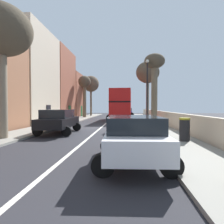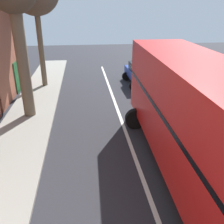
# 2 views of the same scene
# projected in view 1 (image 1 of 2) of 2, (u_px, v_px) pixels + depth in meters

# --- Properties ---
(ground_plane) EXTENTS (84.00, 84.00, 0.00)m
(ground_plane) POSITION_uv_depth(u_px,v_px,m) (101.00, 128.00, 16.92)
(ground_plane) COLOR #28282D
(road_centre_line) EXTENTS (0.16, 54.00, 0.01)m
(road_centre_line) POSITION_uv_depth(u_px,v_px,m) (101.00, 128.00, 16.92)
(road_centre_line) COLOR silver
(road_centre_line) RESTS_ON ground
(sidewalk_left) EXTENTS (2.60, 60.00, 0.12)m
(sidewalk_left) POSITION_uv_depth(u_px,v_px,m) (48.00, 127.00, 17.27)
(sidewalk_left) COLOR gray
(sidewalk_left) RESTS_ON ground
(sidewalk_right) EXTENTS (2.60, 60.00, 0.12)m
(sidewalk_right) POSITION_uv_depth(u_px,v_px,m) (156.00, 128.00, 16.56)
(sidewalk_right) COLOR gray
(sidewalk_right) RESTS_ON ground
(terraced_houses_left) EXTENTS (4.07, 47.68, 10.69)m
(terraced_houses_left) POSITION_uv_depth(u_px,v_px,m) (10.00, 75.00, 17.53)
(terraced_houses_left) COLOR beige
(terraced_houses_left) RESTS_ON ground
(boundary_wall_right) EXTENTS (0.36, 54.00, 1.39)m
(boundary_wall_right) POSITION_uv_depth(u_px,v_px,m) (174.00, 121.00, 16.42)
(boundary_wall_right) COLOR beige
(boundary_wall_right) RESTS_ON ground
(double_decker_bus) EXTENTS (3.79, 10.43, 4.06)m
(double_decker_bus) POSITION_uv_depth(u_px,v_px,m) (122.00, 104.00, 26.61)
(double_decker_bus) COLOR red
(double_decker_bus) RESTS_ON ground
(parked_car_white_right_0) EXTENTS (2.56, 4.19, 1.58)m
(parked_car_white_right_0) POSITION_uv_depth(u_px,v_px,m) (133.00, 136.00, 6.25)
(parked_car_white_right_0) COLOR silver
(parked_car_white_right_0) RESTS_ON ground
(parked_car_black_left_1) EXTENTS (2.62, 4.63, 1.70)m
(parked_car_black_left_1) POSITION_uv_depth(u_px,v_px,m) (59.00, 120.00, 13.39)
(parked_car_black_left_1) COLOR black
(parked_car_black_left_1) RESTS_ON ground
(parked_car_blue_right_3) EXTENTS (2.53, 4.42, 1.66)m
(parked_car_blue_right_3) POSITION_uv_depth(u_px,v_px,m) (127.00, 112.00, 37.20)
(parked_car_blue_right_3) COLOR #1E389E
(parked_car_blue_right_3) RESTS_ON ground
(street_tree_left_0) EXTENTS (2.14, 2.14, 7.14)m
(street_tree_left_0) POSITION_uv_depth(u_px,v_px,m) (84.00, 85.00, 32.59)
(street_tree_left_0) COLOR brown
(street_tree_left_0) RESTS_ON sidewalk_left
(street_tree_right_1) EXTENTS (3.25, 3.25, 8.14)m
(street_tree_right_1) POSITION_uv_depth(u_px,v_px,m) (148.00, 73.00, 26.49)
(street_tree_right_1) COLOR #7A6B56
(street_tree_right_1) RESTS_ON sidewalk_right
(street_tree_right_3) EXTENTS (2.05, 2.05, 7.10)m
(street_tree_right_3) POSITION_uv_depth(u_px,v_px,m) (154.00, 70.00, 18.92)
(street_tree_right_3) COLOR brown
(street_tree_right_3) RESTS_ON sidewalk_right
(street_tree_left_4) EXTENTS (3.22, 3.22, 8.02)m
(street_tree_left_4) POSITION_uv_depth(u_px,v_px,m) (91.00, 84.00, 38.05)
(street_tree_left_4) COLOR brown
(street_tree_left_4) RESTS_ON sidewalk_left
(street_tree_left_6) EXTENTS (3.41, 3.41, 7.50)m
(street_tree_left_6) POSITION_uv_depth(u_px,v_px,m) (1.00, 33.00, 10.55)
(street_tree_left_6) COLOR #7A6B56
(street_tree_left_6) RESTS_ON sidewalk_left
(lamppost_right) EXTENTS (0.32, 0.32, 6.31)m
(lamppost_right) POSITION_uv_depth(u_px,v_px,m) (147.00, 87.00, 18.15)
(lamppost_right) COLOR black
(lamppost_right) RESTS_ON sidewalk_right
(litter_bin_right) EXTENTS (0.55, 0.55, 1.20)m
(litter_bin_right) POSITION_uv_depth(u_px,v_px,m) (185.00, 129.00, 9.81)
(litter_bin_right) COLOR black
(litter_bin_right) RESTS_ON sidewalk_right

